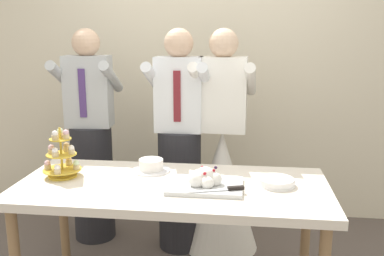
{
  "coord_description": "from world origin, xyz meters",
  "views": [
    {
      "loc": [
        0.41,
        -2.34,
        1.64
      ],
      "look_at": [
        0.1,
        0.15,
        1.07
      ],
      "focal_mm": 40.55,
      "sensor_mm": 36.0,
      "label": 1
    }
  ],
  "objects_px": {
    "person_bride": "(222,175)",
    "person_groom": "(180,153)",
    "dessert_table": "(172,196)",
    "cupcake_stand": "(62,158)",
    "person_guest": "(91,148)",
    "main_cake_tray": "(205,181)",
    "round_cake": "(151,166)",
    "plate_stack": "(277,182)"
  },
  "relations": [
    {
      "from": "main_cake_tray",
      "to": "plate_stack",
      "type": "distance_m",
      "value": 0.41
    },
    {
      "from": "person_bride",
      "to": "dessert_table",
      "type": "bearing_deg",
      "value": -107.98
    },
    {
      "from": "round_cake",
      "to": "person_bride",
      "type": "bearing_deg",
      "value": 52.87
    },
    {
      "from": "cupcake_stand",
      "to": "person_groom",
      "type": "bearing_deg",
      "value": 48.56
    },
    {
      "from": "cupcake_stand",
      "to": "round_cake",
      "type": "bearing_deg",
      "value": 18.36
    },
    {
      "from": "cupcake_stand",
      "to": "person_guest",
      "type": "xyz_separation_m",
      "value": [
        -0.1,
        0.76,
        -0.15
      ]
    },
    {
      "from": "cupcake_stand",
      "to": "person_guest",
      "type": "relative_size",
      "value": 0.18
    },
    {
      "from": "cupcake_stand",
      "to": "person_bride",
      "type": "xyz_separation_m",
      "value": [
        0.93,
        0.72,
        -0.31
      ]
    },
    {
      "from": "person_guest",
      "to": "round_cake",
      "type": "bearing_deg",
      "value": -44.36
    },
    {
      "from": "plate_stack",
      "to": "person_groom",
      "type": "bearing_deg",
      "value": 134.05
    },
    {
      "from": "dessert_table",
      "to": "main_cake_tray",
      "type": "height_order",
      "value": "main_cake_tray"
    },
    {
      "from": "cupcake_stand",
      "to": "person_guest",
      "type": "bearing_deg",
      "value": 97.34
    },
    {
      "from": "round_cake",
      "to": "person_guest",
      "type": "relative_size",
      "value": 0.14
    },
    {
      "from": "dessert_table",
      "to": "person_groom",
      "type": "relative_size",
      "value": 1.08
    },
    {
      "from": "person_groom",
      "to": "person_bride",
      "type": "relative_size",
      "value": 1.0
    },
    {
      "from": "round_cake",
      "to": "person_bride",
      "type": "relative_size",
      "value": 0.14
    },
    {
      "from": "cupcake_stand",
      "to": "main_cake_tray",
      "type": "bearing_deg",
      "value": -5.68
    },
    {
      "from": "person_guest",
      "to": "main_cake_tray",
      "type": "bearing_deg",
      "value": -41.14
    },
    {
      "from": "main_cake_tray",
      "to": "person_guest",
      "type": "xyz_separation_m",
      "value": [
        -0.97,
        0.85,
        -0.07
      ]
    },
    {
      "from": "dessert_table",
      "to": "round_cake",
      "type": "distance_m",
      "value": 0.29
    },
    {
      "from": "person_guest",
      "to": "plate_stack",
      "type": "bearing_deg",
      "value": -28.96
    },
    {
      "from": "plate_stack",
      "to": "round_cake",
      "type": "height_order",
      "value": "round_cake"
    },
    {
      "from": "person_bride",
      "to": "cupcake_stand",
      "type": "bearing_deg",
      "value": -142.15
    },
    {
      "from": "round_cake",
      "to": "person_groom",
      "type": "relative_size",
      "value": 0.14
    },
    {
      "from": "plate_stack",
      "to": "person_bride",
      "type": "bearing_deg",
      "value": 116.11
    },
    {
      "from": "person_guest",
      "to": "person_bride",
      "type": "bearing_deg",
      "value": -2.42
    },
    {
      "from": "cupcake_stand",
      "to": "person_groom",
      "type": "height_order",
      "value": "person_groom"
    },
    {
      "from": "main_cake_tray",
      "to": "round_cake",
      "type": "height_order",
      "value": "main_cake_tray"
    },
    {
      "from": "cupcake_stand",
      "to": "round_cake",
      "type": "distance_m",
      "value": 0.54
    },
    {
      "from": "plate_stack",
      "to": "person_bride",
      "type": "distance_m",
      "value": 0.83
    },
    {
      "from": "main_cake_tray",
      "to": "plate_stack",
      "type": "height_order",
      "value": "main_cake_tray"
    },
    {
      "from": "dessert_table",
      "to": "person_groom",
      "type": "xyz_separation_m",
      "value": [
        -0.07,
        0.73,
        0.05
      ]
    },
    {
      "from": "main_cake_tray",
      "to": "round_cake",
      "type": "xyz_separation_m",
      "value": [
        -0.37,
        0.26,
        -0.01
      ]
    },
    {
      "from": "main_cake_tray",
      "to": "cupcake_stand",
      "type": "bearing_deg",
      "value": 174.32
    },
    {
      "from": "cupcake_stand",
      "to": "person_groom",
      "type": "relative_size",
      "value": 0.18
    },
    {
      "from": "main_cake_tray",
      "to": "round_cake",
      "type": "bearing_deg",
      "value": 144.99
    },
    {
      "from": "dessert_table",
      "to": "person_guest",
      "type": "height_order",
      "value": "person_guest"
    },
    {
      "from": "person_bride",
      "to": "person_groom",
      "type": "bearing_deg",
      "value": -174.88
    },
    {
      "from": "dessert_table",
      "to": "plate_stack",
      "type": "relative_size",
      "value": 8.64
    },
    {
      "from": "plate_stack",
      "to": "person_guest",
      "type": "relative_size",
      "value": 0.13
    },
    {
      "from": "dessert_table",
      "to": "main_cake_tray",
      "type": "distance_m",
      "value": 0.23
    },
    {
      "from": "dessert_table",
      "to": "cupcake_stand",
      "type": "distance_m",
      "value": 0.71
    }
  ]
}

